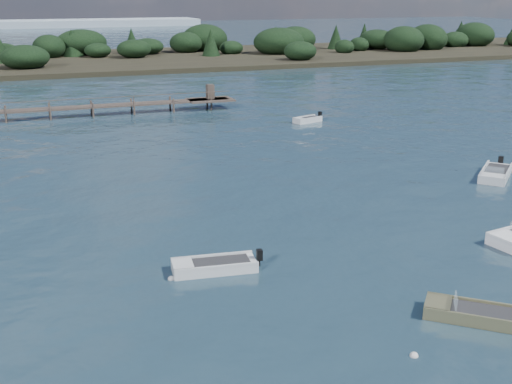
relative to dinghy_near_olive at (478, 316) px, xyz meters
name	(u,v)px	position (x,y,z in m)	size (l,w,h in m)	color
ground	(154,95)	(-0.66, 62.16, -0.15)	(400.00, 400.00, 0.00)	#162833
dinghy_near_olive	(478,316)	(0.00, 0.00, 0.00)	(4.23, 3.94, 1.11)	#676545
tender_far_grey_b	(308,121)	(10.35, 39.35, 0.02)	(3.40, 2.01, 1.14)	silver
dinghy_mid_grey	(214,268)	(-8.63, 8.19, 0.00)	(4.37, 1.96, 1.09)	silver
dinghy_mid_white_b	(495,175)	(14.64, 16.63, 0.02)	(4.62, 4.48, 1.26)	silver
buoy_a	(414,356)	(-3.95, -1.44, -0.15)	(0.32, 0.32, 0.32)	silver
buoy_c	(171,279)	(-10.77, 7.94, -0.15)	(0.32, 0.32, 0.32)	silver
far_headland	(240,48)	(24.34, 102.16, 1.82)	(190.00, 40.00, 5.80)	black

